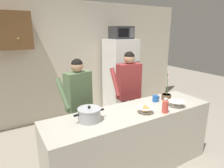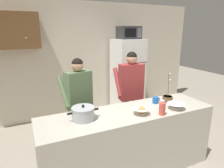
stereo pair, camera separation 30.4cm
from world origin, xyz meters
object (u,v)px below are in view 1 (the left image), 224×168
person_near_pot (78,97)px  person_by_sink (128,86)px  bread_bowl (145,109)px  coffee_mug (156,98)px  microwave (121,33)px  potted_orchid (166,96)px  refrigerator (120,77)px  bottle_near_edge (165,106)px  empty_bowl (176,103)px  cooking_pot (89,114)px

person_near_pot → person_by_sink: 0.94m
bread_bowl → coffee_mug: bearing=30.7°
microwave → potted_orchid: bearing=-99.2°
refrigerator → person_by_sink: (-0.55, -1.10, 0.13)m
coffee_mug → potted_orchid: bearing=-5.5°
bread_bowl → person_by_sink: bearing=67.9°
refrigerator → person_by_sink: size_ratio=1.09×
bread_bowl → bottle_near_edge: size_ratio=1.12×
person_by_sink → bread_bowl: size_ratio=7.25×
person_by_sink → empty_bowl: (0.18, -0.94, -0.05)m
person_near_pot → empty_bowl: (1.12, -0.97, -0.01)m
bottle_near_edge → cooking_pot: bearing=162.9°
refrigerator → bottle_near_edge: refrigerator is taller
person_by_sink → coffee_mug: (0.07, -0.63, -0.05)m
refrigerator → empty_bowl: (-0.37, -2.04, 0.07)m
potted_orchid → microwave: bearing=80.8°
cooking_pot → bread_bowl: cooking_pot is taller
person_near_pot → potted_orchid: bearing=-29.4°
bread_bowl → empty_bowl: (0.54, -0.05, -0.00)m
empty_bowl → potted_orchid: potted_orchid is taller
cooking_pot → person_by_sink: bearing=33.3°
coffee_mug → empty_bowl: (0.12, -0.31, -0.00)m
microwave → bottle_near_edge: 2.38m
microwave → bread_bowl: size_ratio=2.13×
coffee_mug → bread_bowl: 0.49m
person_near_pot → bottle_near_edge: person_near_pot is taller
microwave → bottle_near_edge: bearing=-107.8°
refrigerator → coffee_mug: (-0.49, -1.73, 0.07)m
refrigerator → person_by_sink: bearing=-116.6°
microwave → coffee_mug: (-0.49, -1.71, -0.96)m
microwave → person_by_sink: size_ratio=0.29×
bread_bowl → empty_bowl: size_ratio=0.92×
refrigerator → empty_bowl: 2.07m
cooking_pot → potted_orchid: size_ratio=0.86×
coffee_mug → bread_bowl: size_ratio=0.58×
cooking_pot → person_near_pot: bearing=78.8°
person_by_sink → coffee_mug: bearing=-84.1°
refrigerator → microwave: size_ratio=3.72×
person_by_sink → empty_bowl: bearing=-79.0°
bread_bowl → potted_orchid: 0.67m
refrigerator → person_near_pot: bearing=-144.3°
person_by_sink → potted_orchid: size_ratio=3.58×
refrigerator → person_near_pot: (-1.49, -1.07, 0.08)m
bottle_near_edge → refrigerator: bearing=72.4°
empty_bowl → person_near_pot: bearing=139.2°
potted_orchid → person_by_sink: bearing=112.8°
person_near_pot → bottle_near_edge: bearing=-51.8°
empty_bowl → potted_orchid: (0.09, 0.28, 0.02)m
person_near_pot → potted_orchid: (1.21, -0.68, 0.01)m
person_by_sink → bread_bowl: 0.95m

